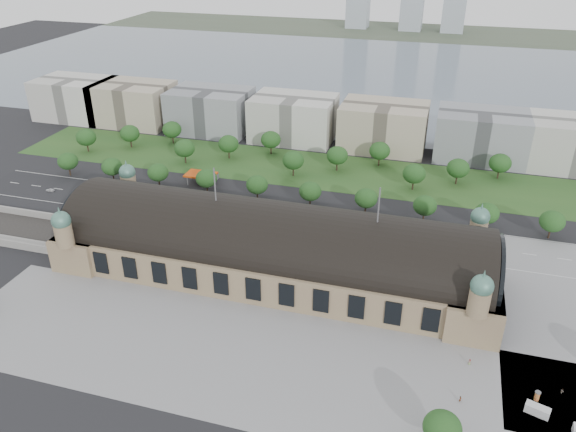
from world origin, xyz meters
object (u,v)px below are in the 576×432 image
(parked_car_1, at_px, (147,220))
(pedestrian_1, at_px, (460,399))
(parked_car_5, at_px, (237,232))
(traffic_car_4, at_px, (347,232))
(parked_car_6, at_px, (198,223))
(pedestrian_2, at_px, (562,391))
(bus_mid, at_px, (282,227))
(traffic_car_1, at_px, (121,196))
(traffic_car_5, at_px, (433,235))
(advertising_column, at_px, (537,396))
(traffic_car_0, at_px, (50,190))
(parked_car_4, at_px, (150,221))
(traffic_car_3, at_px, (221,209))
(van_east, at_px, (536,410))
(petrol_station, at_px, (206,175))
(parked_car_0, at_px, (155,216))
(pedestrian_0, at_px, (470,362))
(parked_car_3, at_px, (177,225))
(bus_west, at_px, (296,226))
(parked_car_2, at_px, (139,219))
(bus_east, at_px, (360,235))

(parked_car_1, height_order, pedestrian_1, pedestrian_1)
(parked_car_5, bearing_deg, traffic_car_4, 68.00)
(parked_car_6, bearing_deg, parked_car_1, -111.36)
(parked_car_6, bearing_deg, pedestrian_2, 34.89)
(parked_car_6, bearing_deg, bus_mid, 66.89)
(traffic_car_1, xyz_separation_m, traffic_car_5, (136.03, 3.12, 0.04))
(advertising_column, height_order, pedestrian_1, advertising_column)
(traffic_car_0, bearing_deg, parked_car_5, 82.86)
(advertising_column, xyz_separation_m, pedestrian_2, (6.63, 4.25, -0.59))
(parked_car_6, relative_size, bus_mid, 0.47)
(bus_mid, bearing_deg, pedestrian_1, -140.71)
(parked_car_4, bearing_deg, traffic_car_3, 89.88)
(advertising_column, bearing_deg, traffic_car_0, 160.20)
(traffic_car_4, relative_size, van_east, 0.76)
(van_east, bearing_deg, pedestrian_1, -157.58)
(traffic_car_5, bearing_deg, petrol_station, 78.76)
(advertising_column, height_order, pedestrian_2, advertising_column)
(petrol_station, height_order, parked_car_6, petrol_station)
(traffic_car_0, height_order, bus_mid, bus_mid)
(traffic_car_3, bearing_deg, parked_car_0, 126.04)
(advertising_column, height_order, pedestrian_0, advertising_column)
(parked_car_4, bearing_deg, parked_car_5, 55.88)
(parked_car_3, height_order, pedestrian_2, pedestrian_2)
(parked_car_0, distance_m, parked_car_1, 4.03)
(parked_car_6, xyz_separation_m, bus_west, (39.29, 7.00, 0.79))
(petrol_station, height_order, traffic_car_1, petrol_station)
(parked_car_1, distance_m, bus_mid, 56.07)
(petrol_station, xyz_separation_m, parked_car_2, (-10.59, -44.28, -2.28))
(bus_mid, distance_m, advertising_column, 111.65)
(traffic_car_4, relative_size, parked_car_2, 1.04)
(pedestrian_2, bearing_deg, bus_mid, 48.55)
(parked_car_4, bearing_deg, bus_east, 61.10)
(traffic_car_4, height_order, parked_car_3, traffic_car_4)
(bus_west, bearing_deg, petrol_station, 54.18)
(parked_car_0, relative_size, pedestrian_1, 2.44)
(parked_car_0, distance_m, parked_car_3, 12.46)
(traffic_car_1, relative_size, bus_west, 0.40)
(traffic_car_0, height_order, pedestrian_1, pedestrian_1)
(bus_west, relative_size, pedestrian_0, 6.27)
(advertising_column, bearing_deg, parked_car_3, 155.89)
(bus_west, bearing_deg, traffic_car_1, 82.00)
(parked_car_5, bearing_deg, bus_mid, 75.95)
(traffic_car_1, bearing_deg, parked_car_3, -116.45)
(parked_car_6, distance_m, bus_east, 65.58)
(parked_car_1, xyz_separation_m, pedestrian_1, (125.60, -65.21, 0.32))
(bus_east, bearing_deg, advertising_column, -138.31)
(traffic_car_1, bearing_deg, pedestrian_0, -115.11)
(parked_car_3, distance_m, pedestrian_1, 129.38)
(bus_mid, relative_size, bus_east, 1.10)
(traffic_car_4, xyz_separation_m, parked_car_0, (-79.13, -9.35, -0.03))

